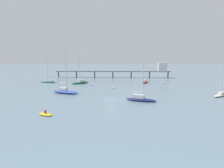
{
  "coord_description": "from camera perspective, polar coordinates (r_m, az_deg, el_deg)",
  "views": [
    {
      "loc": [
        0.89,
        -52.69,
        11.38
      ],
      "look_at": [
        0.0,
        18.25,
        1.5
      ],
      "focal_mm": 33.73,
      "sensor_mm": 36.0,
      "label": 1
    }
  ],
  "objects": [
    {
      "name": "mooring_buoy_far",
      "position": [
        71.03,
        0.4,
        -0.97
      ],
      "size": [
        0.8,
        0.8,
        0.8
      ],
      "primitive_type": "sphere",
      "color": "silver",
      "rests_on": "ground_plane"
    },
    {
      "name": "mooring_buoy_mid",
      "position": [
        85.06,
        13.41,
        0.29
      ],
      "size": [
        0.78,
        0.78,
        0.78
      ],
      "primitive_type": "sphere",
      "color": "silver",
      "rests_on": "ground_plane"
    },
    {
      "name": "sailboat_red",
      "position": [
        86.89,
        8.95,
        0.71
      ],
      "size": [
        3.86,
        6.11,
        7.97
      ],
      "color": "red",
      "rests_on": "ground_plane"
    },
    {
      "name": "sailboat_cream",
      "position": [
        65.46,
        27.4,
        -2.44
      ],
      "size": [
        6.31,
        5.56,
        9.3
      ],
      "color": "beige",
      "rests_on": "ground_plane"
    },
    {
      "name": "sailboat_teal",
      "position": [
        90.63,
        -16.8,
        0.77
      ],
      "size": [
        7.46,
        3.33,
        10.5
      ],
      "color": "#1E727A",
      "rests_on": "ground_plane"
    },
    {
      "name": "sailboat_blue",
      "position": [
        63.52,
        -12.53,
        -1.84
      ],
      "size": [
        8.71,
        5.07,
        13.44
      ],
      "color": "#2D4CB7",
      "rests_on": "ground_plane"
    },
    {
      "name": "sailboat_navy",
      "position": [
        52.59,
        7.74,
        -3.88
      ],
      "size": [
        7.9,
        4.68,
        9.58
      ],
      "color": "navy",
      "rests_on": "ground_plane"
    },
    {
      "name": "dinghy_yellow",
      "position": [
        42.27,
        -17.59,
        -7.79
      ],
      "size": [
        3.48,
        2.78,
        1.14
      ],
      "color": "yellow",
      "rests_on": "ground_plane"
    },
    {
      "name": "pier",
      "position": [
        105.7,
        8.06,
        4.08
      ],
      "size": [
        56.93,
        4.12,
        7.61
      ],
      "color": "#4C4C51",
      "rests_on": "ground_plane"
    },
    {
      "name": "sailboat_green",
      "position": [
        84.46,
        -8.52,
        0.63
      ],
      "size": [
        7.12,
        6.41,
        11.77
      ],
      "color": "#287F4C",
      "rests_on": "ground_plane"
    },
    {
      "name": "mooring_buoy_outer",
      "position": [
        78.28,
        -5.71,
        -0.15
      ],
      "size": [
        0.86,
        0.86,
        0.86
      ],
      "primitive_type": "sphere",
      "color": "silver",
      "rests_on": "ground_plane"
    },
    {
      "name": "ground_plane",
      "position": [
        53.92,
        -0.24,
        -4.26
      ],
      "size": [
        400.0,
        400.0,
        0.0
      ],
      "primitive_type": "plane",
      "color": "slate"
    }
  ]
}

